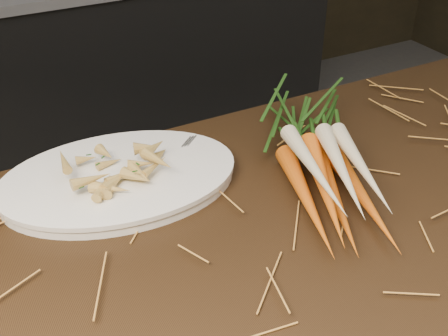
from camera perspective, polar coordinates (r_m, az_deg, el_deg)
name	(u,v)px	position (r m, az deg, el deg)	size (l,w,h in m)	color
back_counter	(139,55)	(2.85, -8.67, 11.26)	(1.82, 0.62, 0.84)	black
straw_bedding	(335,188)	(1.02, 11.22, -2.01)	(1.40, 0.60, 0.02)	#AF7933
root_veg_bunch	(314,135)	(1.09, 9.12, 3.31)	(0.34, 0.56, 0.10)	#CD5812
serving_platter	(120,180)	(1.03, -10.56, -1.26)	(0.42, 0.28, 0.02)	white
roasted_veg_heap	(118,164)	(1.01, -10.76, 0.36)	(0.21, 0.15, 0.05)	#A07C3E
serving_fork	(202,164)	(1.04, -2.27, 0.41)	(0.01, 0.16, 0.00)	silver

